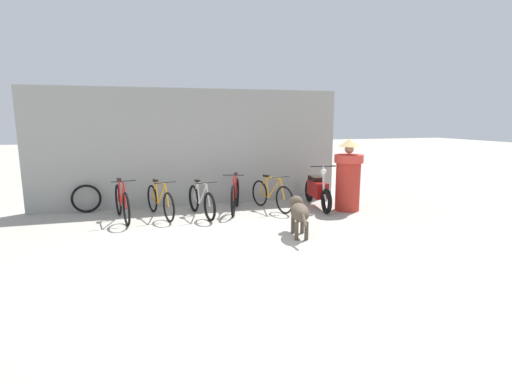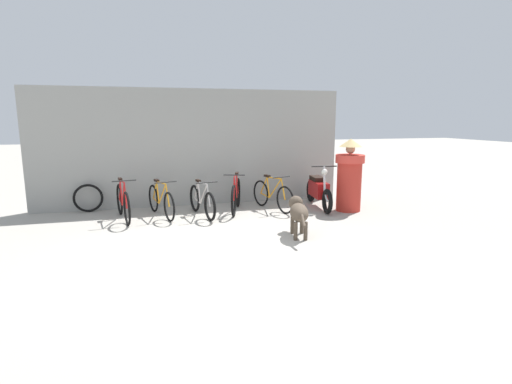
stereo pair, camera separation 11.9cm
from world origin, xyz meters
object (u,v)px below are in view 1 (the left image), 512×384
at_px(bicycle_2, 201,201).
at_px(motorcycle, 317,190).
at_px(spare_tire_left, 86,199).
at_px(bicycle_4, 271,195).
at_px(stray_dog, 299,211).
at_px(bicycle_1, 160,201).
at_px(person_in_robes, 348,175).
at_px(bicycle_0, 122,203).
at_px(bicycle_3, 235,196).

xyz_separation_m(bicycle_2, motorcycle, (2.76, 0.10, 0.08)).
bearing_deg(bicycle_2, spare_tire_left, -124.64).
bearing_deg(bicycle_4, stray_dog, -22.05).
bearing_deg(bicycle_1, bicycle_2, 60.99).
bearing_deg(person_in_robes, spare_tire_left, -17.23).
bearing_deg(bicycle_0, stray_dog, 45.78).
relative_size(bicycle_4, spare_tire_left, 2.40).
bearing_deg(motorcycle, bicycle_1, -83.94).
bearing_deg(bicycle_0, bicycle_4, 80.15).
height_order(bicycle_0, bicycle_4, bicycle_0).
bearing_deg(spare_tire_left, motorcycle, -10.33).
bearing_deg(stray_dog, person_in_robes, -37.03).
xyz_separation_m(bicycle_2, stray_dog, (1.45, -1.91, 0.12)).
xyz_separation_m(bicycle_4, motorcycle, (1.12, -0.06, 0.07)).
height_order(bicycle_1, motorcycle, motorcycle).
distance_m(bicycle_1, bicycle_4, 2.49).
height_order(bicycle_2, spare_tire_left, bicycle_2).
distance_m(bicycle_1, bicycle_2, 0.87).
distance_m(bicycle_2, bicycle_3, 0.83).
bearing_deg(spare_tire_left, bicycle_0, -49.67).
bearing_deg(bicycle_4, person_in_robes, 54.59).
bearing_deg(bicycle_0, person_in_robes, 73.46).
height_order(bicycle_3, bicycle_4, bicycle_3).
height_order(stray_dog, person_in_robes, person_in_robes).
bearing_deg(bicycle_2, bicycle_1, -114.31).
xyz_separation_m(stray_dog, person_in_robes, (1.82, 1.53, 0.37)).
xyz_separation_m(bicycle_2, bicycle_4, (1.64, 0.16, 0.02)).
bearing_deg(stray_dog, bicycle_2, 50.15).
relative_size(stray_dog, spare_tire_left, 1.85).
bearing_deg(bicycle_1, spare_tire_left, -134.44).
distance_m(stray_dog, person_in_robes, 2.41).
bearing_deg(stray_dog, bicycle_3, 29.89).
height_order(bicycle_1, person_in_robes, person_in_robes).
distance_m(bicycle_3, spare_tire_left, 3.29).
relative_size(bicycle_3, motorcycle, 0.85).
bearing_deg(person_in_robes, bicycle_0, -8.99).
height_order(motorcycle, stray_dog, motorcycle).
bearing_deg(bicycle_0, spare_tire_left, -150.35).
xyz_separation_m(bicycle_1, bicycle_4, (2.48, -0.04, 0.00)).
bearing_deg(person_in_robes, bicycle_4, -21.65).
distance_m(motorcycle, person_in_robes, 0.81).
bearing_deg(motorcycle, bicycle_3, -86.18).
bearing_deg(motorcycle, bicycle_0, -82.59).
relative_size(bicycle_0, person_in_robes, 1.02).
bearing_deg(bicycle_3, bicycle_2, -55.53).
relative_size(bicycle_4, person_in_robes, 0.94).
height_order(bicycle_3, stray_dog, bicycle_3).
relative_size(bicycle_2, stray_dog, 1.31).
distance_m(stray_dog, spare_tire_left, 4.85).
bearing_deg(bicycle_0, motorcycle, 79.11).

